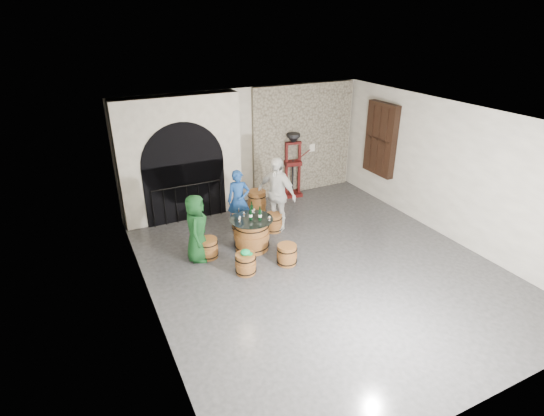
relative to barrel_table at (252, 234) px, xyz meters
name	(u,v)px	position (x,y,z in m)	size (l,w,h in m)	color
ground	(320,266)	(1.01, -1.35, -0.38)	(8.00, 8.00, 0.00)	#2E2E30
wall_back	(246,147)	(1.01, 2.65, 1.22)	(8.00, 8.00, 0.00)	beige
wall_front	(499,314)	(1.01, -5.35, 1.22)	(8.00, 8.00, 0.00)	beige
wall_left	(146,235)	(-2.49, -1.35, 1.22)	(8.00, 8.00, 0.00)	beige
wall_right	(451,172)	(4.51, -1.35, 1.22)	(8.00, 8.00, 0.00)	beige
ceiling	(328,119)	(1.01, -1.35, 2.82)	(8.00, 8.00, 0.00)	beige
stone_facing_panel	(303,140)	(2.81, 2.59, 1.22)	(3.20, 0.12, 3.18)	gray
arched_opening	(181,160)	(-0.89, 2.39, 1.20)	(3.10, 0.60, 3.19)	beige
shuttered_window	(381,139)	(4.39, 1.05, 1.42)	(0.23, 1.10, 2.00)	black
barrel_table	(252,234)	(0.00, 0.00, 0.00)	(0.99, 0.99, 0.76)	brown
barrel_stool_left	(208,248)	(-1.02, 0.08, -0.15)	(0.45, 0.45, 0.45)	brown
barrel_stool_far	(240,221)	(0.13, 1.02, -0.15)	(0.45, 0.45, 0.45)	brown
barrel_stool_right	(274,222)	(0.85, 0.58, -0.15)	(0.45, 0.45, 0.45)	brown
barrel_stool_near_right	(287,255)	(0.42, -0.93, -0.15)	(0.45, 0.45, 0.45)	brown
barrel_stool_near_left	(246,264)	(-0.52, -0.88, -0.15)	(0.45, 0.45, 0.45)	brown
green_cap	(246,252)	(-0.52, -0.88, 0.12)	(0.25, 0.21, 0.11)	#0E9C4C
person_green	(196,228)	(-1.25, 0.10, 0.39)	(0.75, 0.49, 1.53)	#113D18
person_blue	(239,200)	(0.14, 1.11, 0.39)	(0.56, 0.37, 1.53)	navy
person_white	(276,194)	(0.97, 0.66, 0.56)	(1.10, 0.46, 1.88)	silver
wine_bottle_left	(251,214)	(-0.03, -0.03, 0.52)	(0.08, 0.08, 0.32)	black
wine_bottle_center	(260,214)	(0.16, -0.12, 0.52)	(0.08, 0.08, 0.32)	black
wine_bottle_right	(252,209)	(0.10, 0.20, 0.52)	(0.08, 0.08, 0.32)	black
tasting_glass_a	(239,220)	(-0.29, -0.01, 0.43)	(0.05, 0.05, 0.10)	#CA6C27
tasting_glass_b	(261,213)	(0.29, 0.12, 0.43)	(0.05, 0.05, 0.10)	#CA6C27
tasting_glass_c	(244,214)	(-0.09, 0.21, 0.43)	(0.05, 0.05, 0.10)	#CA6C27
tasting_glass_d	(254,211)	(0.19, 0.27, 0.43)	(0.05, 0.05, 0.10)	#CA6C27
tasting_glass_e	(269,218)	(0.34, -0.24, 0.43)	(0.05, 0.05, 0.10)	#CA6C27
tasting_glass_f	(240,218)	(-0.25, 0.05, 0.43)	(0.05, 0.05, 0.10)	#CA6C27
side_barrel	(257,203)	(0.87, 1.63, -0.04)	(0.51, 0.51, 0.67)	brown
corking_press	(293,160)	(2.35, 2.35, 0.72)	(0.79, 0.50, 1.89)	#470F0B
control_box	(311,147)	(3.06, 2.51, 0.97)	(0.18, 0.10, 0.22)	silver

